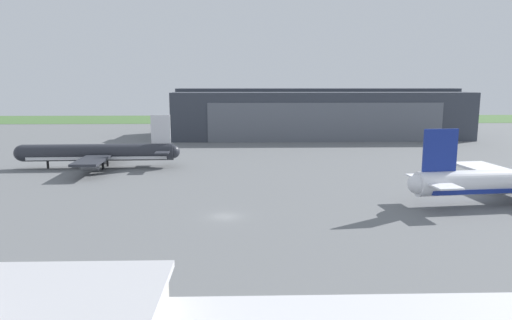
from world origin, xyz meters
The scene contains 4 objects.
ground_plane centered at (0.00, 0.00, 0.00)m, with size 440.00×440.00×0.00m, color slate.
grass_field_strip centered at (0.00, 189.54, 0.04)m, with size 440.00×56.00×0.08m, color #476B38.
maintenance_hangar centered at (31.89, 108.62, 8.71)m, with size 108.25×38.19×18.34m.
airliner_far_right centered at (-32.48, 42.26, 3.70)m, with size 39.84×31.12×12.96m.
Camera 1 is at (2.89, -70.27, 21.03)m, focal length 32.40 mm.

